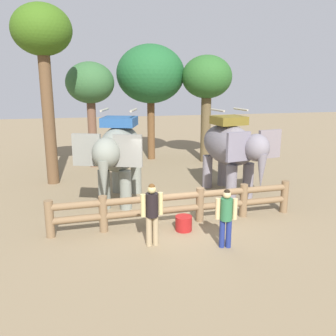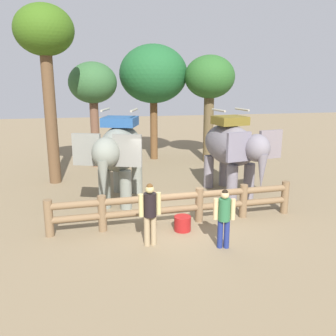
{
  "view_description": "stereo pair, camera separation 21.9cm",
  "coord_description": "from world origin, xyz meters",
  "px_view_note": "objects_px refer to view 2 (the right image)",
  "views": [
    {
      "loc": [
        -2.4,
        -10.29,
        4.3
      ],
      "look_at": [
        0.0,
        1.03,
        1.4
      ],
      "focal_mm": 39.33,
      "sensor_mm": 36.0,
      "label": 1
    },
    {
      "loc": [
        -2.18,
        -10.33,
        4.3
      ],
      "look_at": [
        0.0,
        1.03,
        1.4
      ],
      "focal_mm": 39.33,
      "sensor_mm": 36.0,
      "label": 2
    }
  ],
  "objects_px": {
    "elephant_center": "(232,148)",
    "tourist_woman_in_black": "(150,210)",
    "tree_far_right": "(45,40)",
    "elephant_near_left": "(119,151)",
    "tourist_man_in_blue": "(224,215)",
    "tree_far_left": "(210,80)",
    "feed_bucket": "(182,223)",
    "log_fence": "(176,204)",
    "tree_deep_back": "(153,75)",
    "tree_back_center": "(93,85)"
  },
  "relations": [
    {
      "from": "elephant_center",
      "to": "tree_far_left",
      "type": "relative_size",
      "value": 0.71
    },
    {
      "from": "elephant_center",
      "to": "tourist_woman_in_black",
      "type": "distance_m",
      "value": 5.18
    },
    {
      "from": "tourist_man_in_blue",
      "to": "elephant_center",
      "type": "bearing_deg",
      "value": 67.28
    },
    {
      "from": "elephant_near_left",
      "to": "elephant_center",
      "type": "xyz_separation_m",
      "value": [
        4.11,
        0.1,
        -0.04
      ]
    },
    {
      "from": "tree_back_center",
      "to": "tree_far_right",
      "type": "xyz_separation_m",
      "value": [
        -1.69,
        -2.63,
        1.76
      ]
    },
    {
      "from": "log_fence",
      "to": "tourist_woman_in_black",
      "type": "height_order",
      "value": "tourist_woman_in_black"
    },
    {
      "from": "elephant_near_left",
      "to": "tree_far_left",
      "type": "relative_size",
      "value": 0.73
    },
    {
      "from": "tree_far_right",
      "to": "feed_bucket",
      "type": "xyz_separation_m",
      "value": [
        4.08,
        -5.79,
        -5.42
      ]
    },
    {
      "from": "tree_deep_back",
      "to": "tree_far_left",
      "type": "bearing_deg",
      "value": -23.44
    },
    {
      "from": "log_fence",
      "to": "tourist_woman_in_black",
      "type": "bearing_deg",
      "value": -126.82
    },
    {
      "from": "log_fence",
      "to": "tree_back_center",
      "type": "bearing_deg",
      "value": 106.37
    },
    {
      "from": "tree_deep_back",
      "to": "tree_far_right",
      "type": "bearing_deg",
      "value": -142.03
    },
    {
      "from": "elephant_center",
      "to": "tourist_woman_in_black",
      "type": "bearing_deg",
      "value": -134.14
    },
    {
      "from": "elephant_near_left",
      "to": "tree_far_left",
      "type": "bearing_deg",
      "value": 48.68
    },
    {
      "from": "feed_bucket",
      "to": "tree_deep_back",
      "type": "bearing_deg",
      "value": 86.12
    },
    {
      "from": "log_fence",
      "to": "feed_bucket",
      "type": "bearing_deg",
      "value": -82.34
    },
    {
      "from": "elephant_near_left",
      "to": "tree_back_center",
      "type": "xyz_separation_m",
      "value": [
        -0.81,
        5.59,
        2.06
      ]
    },
    {
      "from": "log_fence",
      "to": "tree_deep_back",
      "type": "bearing_deg",
      "value": 85.42
    },
    {
      "from": "tourist_woman_in_black",
      "to": "tourist_man_in_blue",
      "type": "bearing_deg",
      "value": -15.45
    },
    {
      "from": "tourist_woman_in_black",
      "to": "tree_deep_back",
      "type": "bearing_deg",
      "value": 80.67
    },
    {
      "from": "tree_far_right",
      "to": "tree_deep_back",
      "type": "relative_size",
      "value": 1.18
    },
    {
      "from": "elephant_near_left",
      "to": "tourist_woman_in_black",
      "type": "xyz_separation_m",
      "value": [
        0.54,
        -3.58,
        -0.84
      ]
    },
    {
      "from": "elephant_near_left",
      "to": "tourist_man_in_blue",
      "type": "xyz_separation_m",
      "value": [
        2.36,
        -4.08,
        -0.91
      ]
    },
    {
      "from": "log_fence",
      "to": "tourist_man_in_blue",
      "type": "relative_size",
      "value": 4.77
    },
    {
      "from": "elephant_center",
      "to": "tourist_man_in_blue",
      "type": "distance_m",
      "value": 4.61
    },
    {
      "from": "elephant_center",
      "to": "tree_back_center",
      "type": "height_order",
      "value": "tree_back_center"
    },
    {
      "from": "tourist_woman_in_black",
      "to": "elephant_center",
      "type": "bearing_deg",
      "value": 45.86
    },
    {
      "from": "tree_deep_back",
      "to": "feed_bucket",
      "type": "bearing_deg",
      "value": -93.88
    },
    {
      "from": "log_fence",
      "to": "tree_back_center",
      "type": "relative_size",
      "value": 1.51
    },
    {
      "from": "elephant_center",
      "to": "tree_far_right",
      "type": "distance_m",
      "value": 8.17
    },
    {
      "from": "elephant_center",
      "to": "tree_far_left",
      "type": "bearing_deg",
      "value": 82.25
    },
    {
      "from": "tree_far_left",
      "to": "tree_back_center",
      "type": "bearing_deg",
      "value": 179.17
    },
    {
      "from": "log_fence",
      "to": "elephant_center",
      "type": "height_order",
      "value": "elephant_center"
    },
    {
      "from": "tree_back_center",
      "to": "feed_bucket",
      "type": "distance_m",
      "value": 9.48
    },
    {
      "from": "tourist_man_in_blue",
      "to": "tree_far_right",
      "type": "bearing_deg",
      "value": 124.58
    },
    {
      "from": "log_fence",
      "to": "elephant_near_left",
      "type": "bearing_deg",
      "value": 123.37
    },
    {
      "from": "elephant_near_left",
      "to": "tourist_man_in_blue",
      "type": "relative_size",
      "value": 2.46
    },
    {
      "from": "elephant_near_left",
      "to": "feed_bucket",
      "type": "xyz_separation_m",
      "value": [
        1.58,
        -2.82,
        -1.6
      ]
    },
    {
      "from": "log_fence",
      "to": "tree_far_left",
      "type": "distance_m",
      "value": 9.18
    },
    {
      "from": "log_fence",
      "to": "tree_back_center",
      "type": "distance_m",
      "value": 8.84
    },
    {
      "from": "tourist_man_in_blue",
      "to": "feed_bucket",
      "type": "bearing_deg",
      "value": 121.87
    },
    {
      "from": "feed_bucket",
      "to": "elephant_near_left",
      "type": "bearing_deg",
      "value": 119.21
    },
    {
      "from": "elephant_near_left",
      "to": "tree_back_center",
      "type": "height_order",
      "value": "tree_back_center"
    },
    {
      "from": "elephant_near_left",
      "to": "elephant_center",
      "type": "bearing_deg",
      "value": 1.37
    },
    {
      "from": "tourist_woman_in_black",
      "to": "tree_deep_back",
      "type": "height_order",
      "value": "tree_deep_back"
    },
    {
      "from": "tree_far_right",
      "to": "tourist_man_in_blue",
      "type": "bearing_deg",
      "value": -55.42
    },
    {
      "from": "tree_far_left",
      "to": "tree_back_center",
      "type": "xyz_separation_m",
      "value": [
        -5.65,
        0.08,
        -0.23
      ]
    },
    {
      "from": "tree_back_center",
      "to": "tree_deep_back",
      "type": "relative_size",
      "value": 0.85
    },
    {
      "from": "log_fence",
      "to": "elephant_near_left",
      "type": "distance_m",
      "value": 3.0
    },
    {
      "from": "log_fence",
      "to": "tree_back_center",
      "type": "xyz_separation_m",
      "value": [
        -2.32,
        7.88,
        3.27
      ]
    }
  ]
}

